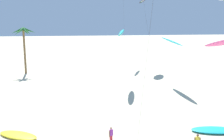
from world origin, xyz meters
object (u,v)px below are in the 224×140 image
at_px(person_foreground_walker, 111,135).
at_px(flying_kite_0, 121,33).
at_px(flying_kite_6, 171,41).
at_px(grounded_kite_1, 18,135).
at_px(flying_kite_11, 143,0).
at_px(palm_tree_1, 24,35).
at_px(grounded_kite_0, 215,130).

bearing_deg(person_foreground_walker, flying_kite_0, 78.74).
bearing_deg(flying_kite_6, grounded_kite_1, -141.44).
height_order(flying_kite_6, flying_kite_11, flying_kite_11).
distance_m(flying_kite_0, flying_kite_11, 18.08).
bearing_deg(person_foreground_walker, flying_kite_6, 58.29).
relative_size(flying_kite_6, grounded_kite_1, 3.12).
height_order(palm_tree_1, flying_kite_6, palm_tree_1).
bearing_deg(grounded_kite_0, person_foreground_walker, -171.27).
bearing_deg(flying_kite_11, grounded_kite_1, -120.66).
xyz_separation_m(flying_kite_0, grounded_kite_0, (6.46, -17.96, -8.33)).
relative_size(flying_kite_11, grounded_kite_0, 3.15).
bearing_deg(flying_kite_11, person_foreground_walker, -107.22).
distance_m(flying_kite_11, person_foreground_walker, 39.18).
height_order(flying_kite_6, person_foreground_walker, flying_kite_6).
relative_size(palm_tree_1, flying_kite_0, 0.98).
height_order(flying_kite_0, person_foreground_walker, flying_kite_0).
bearing_deg(flying_kite_11, flying_kite_0, -114.13).
height_order(flying_kite_0, flying_kite_11, flying_kite_11).
bearing_deg(flying_kite_0, grounded_kite_1, -126.06).
distance_m(flying_kite_6, flying_kite_11, 18.11).
bearing_deg(grounded_kite_1, flying_kite_11, 59.34).
bearing_deg(person_foreground_walker, grounded_kite_0, 8.73).
distance_m(grounded_kite_0, grounded_kite_1, 18.74).
distance_m(flying_kite_0, grounded_kite_1, 22.41).
distance_m(palm_tree_1, person_foreground_walker, 35.11).
bearing_deg(person_foreground_walker, palm_tree_1, 111.89).
height_order(flying_kite_6, grounded_kite_1, flying_kite_6).
relative_size(flying_kite_0, grounded_kite_0, 1.89).
bearing_deg(grounded_kite_1, palm_tree_1, 98.76).
xyz_separation_m(palm_tree_1, flying_kite_6, (24.31, -13.51, -0.17)).
relative_size(palm_tree_1, flying_kite_6, 0.67).
distance_m(palm_tree_1, grounded_kite_0, 38.95).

